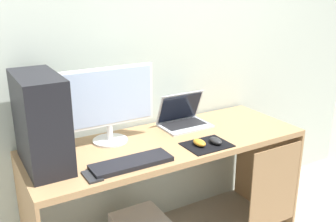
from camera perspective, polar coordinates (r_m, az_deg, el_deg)
The scene contains 10 objects.
wall_back at distance 2.37m, azimuth -4.23°, elevation 11.21°, with size 4.00×0.05×2.60m.
desk at distance 2.28m, azimuth 0.59°, elevation -7.54°, with size 1.66×0.60×0.73m.
pc_tower at distance 1.94m, azimuth -18.70°, elevation -1.45°, with size 0.20×0.43×0.47m, color black.
monitor at distance 2.14m, azimuth -8.96°, elevation 1.19°, with size 0.55×0.20×0.44m.
laptop at distance 2.44m, azimuth 2.31°, elevation -1.21°, with size 0.31×0.22×0.22m.
keyboard at distance 1.93m, azimuth -5.54°, elevation -7.83°, with size 0.42×0.14×0.02m, color black.
mousepad at distance 2.16m, azimuth 5.90°, elevation -5.11°, with size 0.26×0.20×0.01m, color black.
mouse_left at distance 2.14m, azimuth 4.78°, elevation -4.79°, with size 0.06×0.10×0.03m, color orange.
mouse_right at distance 2.17m, azimuth 7.21°, elevation -4.50°, with size 0.06×0.10×0.03m, color #232326.
cell_phone at distance 1.85m, azimuth -11.41°, elevation -9.63°, with size 0.07×0.13×0.01m, color #232326.
Camera 1 is at (-1.04, -1.77, 1.59)m, focal length 40.27 mm.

